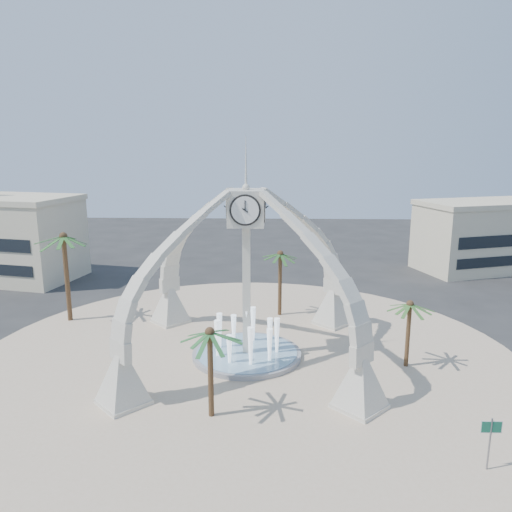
{
  "coord_description": "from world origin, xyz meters",
  "views": [
    {
      "loc": [
        1.86,
        -34.17,
        15.34
      ],
      "look_at": [
        0.61,
        2.0,
        7.2
      ],
      "focal_mm": 35.0,
      "sensor_mm": 36.0,
      "label": 1
    }
  ],
  "objects_px": {
    "clock_tower": "(246,272)",
    "fountain": "(247,353)",
    "palm_east": "(410,305)",
    "palm_north": "(280,255)",
    "palm_south": "(210,333)",
    "street_sign": "(491,434)",
    "palm_west": "(63,238)"
  },
  "relations": [
    {
      "from": "palm_east",
      "to": "street_sign",
      "type": "bearing_deg",
      "value": -85.39
    },
    {
      "from": "palm_west",
      "to": "street_sign",
      "type": "height_order",
      "value": "palm_west"
    },
    {
      "from": "fountain",
      "to": "palm_north",
      "type": "distance_m",
      "value": 11.05
    },
    {
      "from": "palm_east",
      "to": "palm_south",
      "type": "distance_m",
      "value": 14.72
    },
    {
      "from": "palm_east",
      "to": "palm_south",
      "type": "height_order",
      "value": "palm_south"
    },
    {
      "from": "clock_tower",
      "to": "fountain",
      "type": "relative_size",
      "value": 2.24
    },
    {
      "from": "fountain",
      "to": "palm_west",
      "type": "height_order",
      "value": "palm_west"
    },
    {
      "from": "fountain",
      "to": "palm_west",
      "type": "distance_m",
      "value": 19.06
    },
    {
      "from": "fountain",
      "to": "street_sign",
      "type": "relative_size",
      "value": 2.9
    },
    {
      "from": "palm_west",
      "to": "street_sign",
      "type": "xyz_separation_m",
      "value": [
        28.33,
        -19.88,
        -5.52
      ]
    },
    {
      "from": "palm_east",
      "to": "street_sign",
      "type": "relative_size",
      "value": 1.9
    },
    {
      "from": "palm_west",
      "to": "palm_north",
      "type": "bearing_deg",
      "value": 6.38
    },
    {
      "from": "palm_north",
      "to": "fountain",
      "type": "bearing_deg",
      "value": -105.19
    },
    {
      "from": "palm_east",
      "to": "palm_west",
      "type": "bearing_deg",
      "value": 162.9
    },
    {
      "from": "palm_south",
      "to": "palm_north",
      "type": "bearing_deg",
      "value": 76.75
    },
    {
      "from": "fountain",
      "to": "street_sign",
      "type": "distance_m",
      "value": 17.68
    },
    {
      "from": "clock_tower",
      "to": "palm_north",
      "type": "xyz_separation_m",
      "value": [
        2.53,
        9.31,
        -0.8
      ]
    },
    {
      "from": "palm_east",
      "to": "palm_south",
      "type": "xyz_separation_m",
      "value": [
        -12.91,
        -7.05,
        0.53
      ]
    },
    {
      "from": "palm_north",
      "to": "clock_tower",
      "type": "bearing_deg",
      "value": -105.19
    },
    {
      "from": "palm_east",
      "to": "palm_north",
      "type": "height_order",
      "value": "palm_north"
    },
    {
      "from": "palm_east",
      "to": "clock_tower",
      "type": "bearing_deg",
      "value": 173.92
    },
    {
      "from": "palm_west",
      "to": "street_sign",
      "type": "bearing_deg",
      "value": -35.06
    },
    {
      "from": "street_sign",
      "to": "clock_tower",
      "type": "bearing_deg",
      "value": 132.76
    },
    {
      "from": "palm_east",
      "to": "palm_west",
      "type": "height_order",
      "value": "palm_west"
    },
    {
      "from": "fountain",
      "to": "palm_west",
      "type": "relative_size",
      "value": 0.95
    },
    {
      "from": "clock_tower",
      "to": "fountain",
      "type": "xyz_separation_m",
      "value": [
        0.0,
        0.0,
        -6.2
      ]
    },
    {
      "from": "palm_north",
      "to": "palm_south",
      "type": "xyz_separation_m",
      "value": [
        -4.13,
        -17.56,
        -0.6
      ]
    },
    {
      "from": "palm_east",
      "to": "palm_west",
      "type": "distance_m",
      "value": 28.82
    },
    {
      "from": "clock_tower",
      "to": "palm_north",
      "type": "distance_m",
      "value": 9.68
    },
    {
      "from": "palm_east",
      "to": "street_sign",
      "type": "distance_m",
      "value": 11.78
    },
    {
      "from": "clock_tower",
      "to": "street_sign",
      "type": "bearing_deg",
      "value": -45.97
    },
    {
      "from": "palm_west",
      "to": "palm_south",
      "type": "xyz_separation_m",
      "value": [
        14.49,
        -15.48,
        -2.4
      ]
    }
  ]
}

